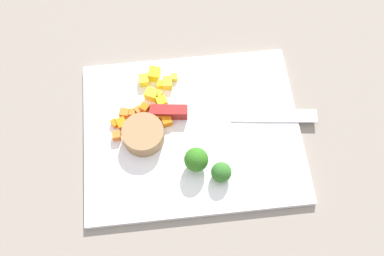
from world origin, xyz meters
TOP-DOWN VIEW (x-y plane):
  - ground_plane at (0.00, 0.00)m, footprint 4.00×4.00m
  - cutting_board at (0.00, 0.00)m, footprint 0.40×0.33m
  - prep_bowl at (0.09, 0.01)m, footprint 0.08×0.08m
  - chef_knife at (-0.02, -0.03)m, footprint 0.32×0.06m
  - carrot_dice_0 at (0.14, -0.00)m, footprint 0.02×0.02m
  - carrot_dice_1 at (0.09, -0.05)m, footprint 0.02×0.02m
  - carrot_dice_2 at (0.10, -0.05)m, footprint 0.02×0.02m
  - carrot_dice_3 at (0.13, -0.03)m, footprint 0.02×0.02m
  - carrot_dice_4 at (0.12, -0.05)m, footprint 0.02×0.02m
  - carrot_dice_5 at (0.05, -0.02)m, footprint 0.02×0.02m
  - carrot_dice_6 at (0.06, -0.05)m, footprint 0.02×0.02m
  - carrot_dice_7 at (0.06, -0.03)m, footprint 0.02×0.02m
  - carrot_dice_8 at (0.14, -0.03)m, footprint 0.02×0.02m
  - carrot_dice_9 at (0.11, -0.05)m, footprint 0.01×0.01m
  - pepper_dice_0 at (0.08, -0.11)m, footprint 0.02×0.02m
  - pepper_dice_1 at (0.07, -0.08)m, footprint 0.03×0.03m
  - pepper_dice_2 at (0.06, -0.13)m, footprint 0.03×0.03m
  - pepper_dice_3 at (0.02, -0.12)m, footprint 0.01×0.01m
  - pepper_dice_4 at (0.05, -0.10)m, footprint 0.02×0.01m
  - pepper_dice_5 at (0.04, -0.10)m, footprint 0.02×0.02m
  - pepper_dice_6 at (0.05, -0.06)m, footprint 0.02×0.02m
  - pepper_dice_7 at (0.06, -0.08)m, footprint 0.02×0.02m
  - broccoli_floret_0 at (-0.04, 0.10)m, footprint 0.04×0.04m
  - broccoli_floret_1 at (-0.00, 0.07)m, footprint 0.04×0.04m

SIDE VIEW (x-z plane):
  - ground_plane at x=0.00m, z-range 0.00..0.00m
  - cutting_board at x=0.00m, z-range 0.00..0.01m
  - carrot_dice_9 at x=0.11m, z-range 0.01..0.02m
  - pepper_dice_3 at x=0.02m, z-range 0.01..0.02m
  - carrot_dice_8 at x=0.14m, z-range 0.01..0.02m
  - carrot_dice_2 at x=0.10m, z-range 0.01..0.02m
  - pepper_dice_4 at x=0.05m, z-range 0.01..0.02m
  - pepper_dice_7 at x=0.06m, z-range 0.01..0.03m
  - carrot_dice_3 at x=0.13m, z-range 0.01..0.03m
  - carrot_dice_4 at x=0.12m, z-range 0.01..0.03m
  - pepper_dice_6 at x=0.05m, z-range 0.01..0.03m
  - carrot_dice_0 at x=0.14m, z-range 0.01..0.03m
  - carrot_dice_6 at x=0.06m, z-range 0.01..0.03m
  - carrot_dice_1 at x=0.09m, z-range 0.01..0.03m
  - carrot_dice_5 at x=0.05m, z-range 0.01..0.03m
  - carrot_dice_7 at x=0.06m, z-range 0.01..0.03m
  - pepper_dice_5 at x=0.04m, z-range 0.01..0.03m
  - pepper_dice_0 at x=0.08m, z-range 0.01..0.03m
  - chef_knife at x=-0.02m, z-range 0.01..0.03m
  - pepper_dice_1 at x=0.07m, z-range 0.01..0.03m
  - pepper_dice_2 at x=0.06m, z-range 0.01..0.03m
  - prep_bowl at x=0.09m, z-range 0.01..0.04m
  - broccoli_floret_0 at x=-0.04m, z-range 0.01..0.05m
  - broccoli_floret_1 at x=0.00m, z-range 0.01..0.06m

